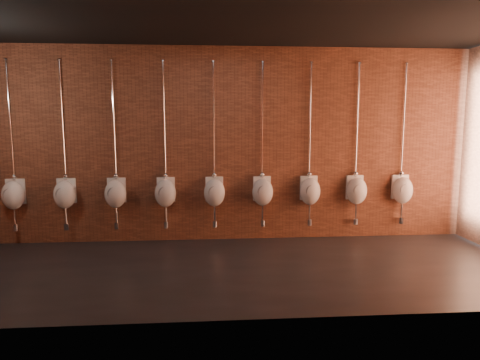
{
  "coord_description": "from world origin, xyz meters",
  "views": [
    {
      "loc": [
        -0.15,
        -5.59,
        2.02
      ],
      "look_at": [
        0.34,
        0.9,
        1.1
      ],
      "focal_mm": 32.0,
      "sensor_mm": 36.0,
      "label": 1
    }
  ],
  "objects_px": {
    "urinal_6": "(310,190)",
    "urinal_1": "(65,193)",
    "urinal_5": "(263,191)",
    "urinal_7": "(356,190)",
    "urinal_8": "(402,189)",
    "urinal_4": "(214,191)",
    "urinal_0": "(13,194)",
    "urinal_3": "(165,192)",
    "urinal_2": "(116,193)"
  },
  "relations": [
    {
      "from": "urinal_8",
      "to": "urinal_1",
      "type": "bearing_deg",
      "value": 180.0
    },
    {
      "from": "urinal_6",
      "to": "urinal_1",
      "type": "bearing_deg",
      "value": 180.0
    },
    {
      "from": "urinal_0",
      "to": "urinal_7",
      "type": "height_order",
      "value": "same"
    },
    {
      "from": "urinal_0",
      "to": "urinal_3",
      "type": "relative_size",
      "value": 1.0
    },
    {
      "from": "urinal_6",
      "to": "urinal_5",
      "type": "bearing_deg",
      "value": 180.0
    },
    {
      "from": "urinal_1",
      "to": "urinal_4",
      "type": "distance_m",
      "value": 2.41
    },
    {
      "from": "urinal_2",
      "to": "urinal_7",
      "type": "height_order",
      "value": "same"
    },
    {
      "from": "urinal_0",
      "to": "urinal_2",
      "type": "height_order",
      "value": "same"
    },
    {
      "from": "urinal_3",
      "to": "urinal_5",
      "type": "distance_m",
      "value": 1.6
    },
    {
      "from": "urinal_7",
      "to": "urinal_8",
      "type": "xyz_separation_m",
      "value": [
        0.8,
        0.0,
        0.0
      ]
    },
    {
      "from": "urinal_6",
      "to": "urinal_0",
      "type": "bearing_deg",
      "value": 180.0
    },
    {
      "from": "urinal_7",
      "to": "urinal_8",
      "type": "distance_m",
      "value": 0.8
    },
    {
      "from": "urinal_1",
      "to": "urinal_5",
      "type": "relative_size",
      "value": 1.0
    },
    {
      "from": "urinal_0",
      "to": "urinal_3",
      "type": "distance_m",
      "value": 2.41
    },
    {
      "from": "urinal_7",
      "to": "urinal_2",
      "type": "bearing_deg",
      "value": 180.0
    },
    {
      "from": "urinal_2",
      "to": "urinal_8",
      "type": "relative_size",
      "value": 1.0
    },
    {
      "from": "urinal_5",
      "to": "urinal_8",
      "type": "bearing_deg",
      "value": 0.0
    },
    {
      "from": "urinal_1",
      "to": "urinal_3",
      "type": "relative_size",
      "value": 1.0
    },
    {
      "from": "urinal_0",
      "to": "urinal_5",
      "type": "distance_m",
      "value": 4.01
    },
    {
      "from": "urinal_0",
      "to": "urinal_8",
      "type": "relative_size",
      "value": 1.0
    },
    {
      "from": "urinal_4",
      "to": "urinal_6",
      "type": "xyz_separation_m",
      "value": [
        1.6,
        0.0,
        0.0
      ]
    },
    {
      "from": "urinal_5",
      "to": "urinal_7",
      "type": "distance_m",
      "value": 1.6
    },
    {
      "from": "urinal_2",
      "to": "urinal_4",
      "type": "xyz_separation_m",
      "value": [
        1.6,
        0.0,
        0.0
      ]
    },
    {
      "from": "urinal_0",
      "to": "urinal_6",
      "type": "xyz_separation_m",
      "value": [
        4.81,
        0.0,
        0.0
      ]
    },
    {
      "from": "urinal_5",
      "to": "urinal_2",
      "type": "bearing_deg",
      "value": 180.0
    },
    {
      "from": "urinal_4",
      "to": "urinal_7",
      "type": "bearing_deg",
      "value": 0.0
    },
    {
      "from": "urinal_0",
      "to": "urinal_2",
      "type": "distance_m",
      "value": 1.6
    },
    {
      "from": "urinal_2",
      "to": "urinal_8",
      "type": "height_order",
      "value": "same"
    },
    {
      "from": "urinal_6",
      "to": "urinal_3",
      "type": "bearing_deg",
      "value": 180.0
    },
    {
      "from": "urinal_3",
      "to": "urinal_4",
      "type": "distance_m",
      "value": 0.8
    },
    {
      "from": "urinal_0",
      "to": "urinal_1",
      "type": "distance_m",
      "value": 0.8
    },
    {
      "from": "urinal_5",
      "to": "urinal_3",
      "type": "bearing_deg",
      "value": 180.0
    },
    {
      "from": "urinal_3",
      "to": "urinal_8",
      "type": "height_order",
      "value": "same"
    },
    {
      "from": "urinal_6",
      "to": "urinal_8",
      "type": "relative_size",
      "value": 1.0
    },
    {
      "from": "urinal_0",
      "to": "urinal_7",
      "type": "relative_size",
      "value": 1.0
    },
    {
      "from": "urinal_5",
      "to": "urinal_7",
      "type": "relative_size",
      "value": 1.0
    },
    {
      "from": "urinal_0",
      "to": "urinal_1",
      "type": "height_order",
      "value": "same"
    },
    {
      "from": "urinal_0",
      "to": "urinal_4",
      "type": "height_order",
      "value": "same"
    },
    {
      "from": "urinal_2",
      "to": "urinal_8",
      "type": "distance_m",
      "value": 4.81
    },
    {
      "from": "urinal_0",
      "to": "urinal_3",
      "type": "bearing_deg",
      "value": 0.0
    },
    {
      "from": "urinal_3",
      "to": "urinal_4",
      "type": "xyz_separation_m",
      "value": [
        0.8,
        0.0,
        0.0
      ]
    },
    {
      "from": "urinal_0",
      "to": "urinal_3",
      "type": "xyz_separation_m",
      "value": [
        2.41,
        0.0,
        0.0
      ]
    },
    {
      "from": "urinal_7",
      "to": "urinal_8",
      "type": "bearing_deg",
      "value": 0.0
    },
    {
      "from": "urinal_7",
      "to": "urinal_1",
      "type": "bearing_deg",
      "value": 180.0
    },
    {
      "from": "urinal_1",
      "to": "urinal_8",
      "type": "bearing_deg",
      "value": 0.0
    },
    {
      "from": "urinal_0",
      "to": "urinal_8",
      "type": "distance_m",
      "value": 6.42
    },
    {
      "from": "urinal_3",
      "to": "urinal_5",
      "type": "relative_size",
      "value": 1.0
    },
    {
      "from": "urinal_1",
      "to": "urinal_6",
      "type": "bearing_deg",
      "value": 0.0
    },
    {
      "from": "urinal_4",
      "to": "urinal_6",
      "type": "height_order",
      "value": "same"
    },
    {
      "from": "urinal_3",
      "to": "urinal_1",
      "type": "bearing_deg",
      "value": 180.0
    }
  ]
}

